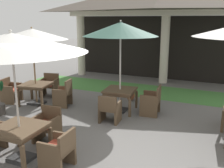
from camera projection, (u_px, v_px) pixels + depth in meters
ground_plane at (83, 155)px, 5.66m from camera, size 60.00×60.00×0.00m
background_pavilion at (167, 3)px, 11.45m from camera, size 10.09×3.13×4.55m
lawn_strip at (153, 91)px, 10.70m from camera, size 11.89×2.02×0.01m
patio_table_mid_left at (120, 92)px, 8.31m from camera, size 1.05×1.05×0.73m
patio_umbrella_mid_left at (121, 30)px, 7.83m from camera, size 2.31×2.31×2.89m
patio_chair_mid_left_east at (152, 101)px, 8.04m from camera, size 0.62×0.68×0.92m
patio_chair_mid_left_south at (110, 109)px, 7.42m from camera, size 0.61×0.59×0.83m
patio_table_mid_right at (36, 86)px, 8.99m from camera, size 1.11×1.11×0.73m
patio_umbrella_mid_right at (32, 35)px, 8.56m from camera, size 2.39×2.39×2.67m
patio_chair_mid_right_north at (49, 85)px, 10.01m from camera, size 0.73×0.65×0.85m
patio_chair_mid_right_east at (63, 94)px, 8.83m from camera, size 0.62×0.64×0.92m
patio_chair_mid_right_west at (10, 91)px, 9.27m from camera, size 0.65×0.73×0.85m
patio_table_far_back at (19, 131)px, 5.34m from camera, size 1.00×1.00×0.76m
patio_umbrella_far_back at (11, 43)px, 4.91m from camera, size 2.92×2.92×2.72m
patio_chair_far_back_north at (47, 126)px, 6.25m from camera, size 0.58×0.53×0.84m
patio_chair_far_back_east at (59, 150)px, 5.06m from camera, size 0.55×0.61×0.82m
terracotta_urn at (131, 95)px, 9.50m from camera, size 0.33×0.33×0.47m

